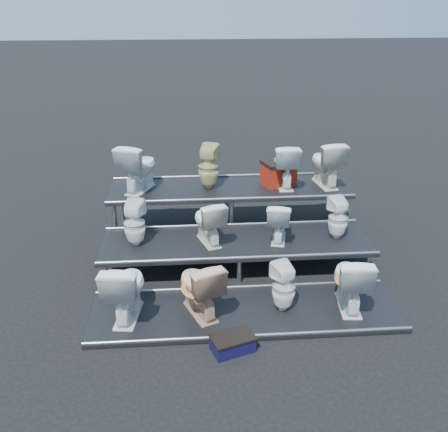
{
  "coord_description": "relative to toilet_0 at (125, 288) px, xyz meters",
  "views": [
    {
      "loc": [
        -0.72,
        -6.94,
        4.07
      ],
      "look_at": [
        -0.19,
        0.1,
        0.85
      ],
      "focal_mm": 40.0,
      "sensor_mm": 36.0,
      "label": 1
    }
  ],
  "objects": [
    {
      "name": "toilet_9",
      "position": [
        1.23,
        2.6,
        0.76
      ],
      "size": [
        0.45,
        0.46,
        0.79
      ],
      "primitive_type": "imported",
      "rotation": [
        0.0,
        0.0,
        2.82
      ],
      "color": "#CAC57D",
      "rests_on": "tier_back"
    },
    {
      "name": "toilet_5",
      "position": [
        1.15,
        1.3,
        0.33
      ],
      "size": [
        0.59,
        0.78,
        0.71
      ],
      "primitive_type": "imported",
      "rotation": [
        0.0,
        0.0,
        3.46
      ],
      "color": "white",
      "rests_on": "tier_mid"
    },
    {
      "name": "toilet_8",
      "position": [
        0.02,
        2.6,
        0.79
      ],
      "size": [
        0.77,
        0.95,
        0.85
      ],
      "primitive_type": "imported",
      "rotation": [
        0.0,
        0.0,
        2.72
      ],
      "color": "white",
      "rests_on": "tier_back"
    },
    {
      "name": "toilet_6",
      "position": [
        2.26,
        1.3,
        0.29
      ],
      "size": [
        0.5,
        0.7,
        0.65
      ],
      "primitive_type": "imported",
      "rotation": [
        0.0,
        0.0,
        2.9
      ],
      "color": "white",
      "rests_on": "tier_mid"
    },
    {
      "name": "tier_back",
      "position": [
        1.59,
        2.6,
        -0.06
      ],
      "size": [
        4.2,
        1.2,
        0.86
      ],
      "primitive_type": "cube",
      "color": "black",
      "rests_on": "ground"
    },
    {
      "name": "toilet_11",
      "position": [
        3.31,
        2.6,
        0.78
      ],
      "size": [
        0.57,
        0.86,
        0.82
      ],
      "primitive_type": "imported",
      "rotation": [
        0.0,
        0.0,
        3.29
      ],
      "color": "white",
      "rests_on": "tier_back"
    },
    {
      "name": "toilet_7",
      "position": [
        3.19,
        1.3,
        0.31
      ],
      "size": [
        0.36,
        0.37,
        0.68
      ],
      "primitive_type": "imported",
      "rotation": [
        0.0,
        0.0,
        3.36
      ],
      "color": "white",
      "rests_on": "tier_mid"
    },
    {
      "name": "red_crate",
      "position": [
        2.48,
        2.68,
        0.56
      ],
      "size": [
        0.64,
        0.57,
        0.38
      ],
      "primitive_type": "cube",
      "rotation": [
        0.0,
        0.0,
        0.31
      ],
      "color": "maroon",
      "rests_on": "tier_back"
    },
    {
      "name": "tier_front",
      "position": [
        1.59,
        0.0,
        -0.46
      ],
      "size": [
        4.2,
        1.2,
        0.06
      ],
      "primitive_type": "cube",
      "color": "black",
      "rests_on": "ground"
    },
    {
      "name": "ground",
      "position": [
        1.59,
        1.3,
        -0.49
      ],
      "size": [
        80.0,
        80.0,
        0.0
      ],
      "primitive_type": "plane",
      "color": "black",
      "rests_on": "ground"
    },
    {
      "name": "toilet_4",
      "position": [
        0.03,
        1.3,
        0.33
      ],
      "size": [
        0.39,
        0.4,
        0.72
      ],
      "primitive_type": "imported",
      "rotation": [
        0.0,
        0.0,
        2.91
      ],
      "color": "white",
      "rests_on": "tier_mid"
    },
    {
      "name": "tier_mid",
      "position": [
        1.59,
        1.3,
        -0.26
      ],
      "size": [
        4.2,
        1.2,
        0.46
      ],
      "primitive_type": "cube",
      "color": "black",
      "rests_on": "ground"
    },
    {
      "name": "toilet_10",
      "position": [
        2.57,
        2.6,
        0.76
      ],
      "size": [
        0.46,
        0.78,
        0.79
      ],
      "primitive_type": "imported",
      "rotation": [
        0.0,
        0.0,
        3.11
      ],
      "color": "white",
      "rests_on": "tier_back"
    },
    {
      "name": "step_stool",
      "position": [
        1.35,
        -0.74,
        -0.4
      ],
      "size": [
        0.58,
        0.45,
        0.18
      ],
      "primitive_type": "cube",
      "rotation": [
        0.0,
        0.0,
        0.33
      ],
      "color": "black",
      "rests_on": "ground"
    },
    {
      "name": "toilet_3",
      "position": [
        3.02,
        0.0,
        -0.01
      ],
      "size": [
        0.54,
        0.85,
        0.83
      ],
      "primitive_type": "imported",
      "rotation": [
        0.0,
        0.0,
        3.04
      ],
      "color": "white",
      "rests_on": "tier_front"
    },
    {
      "name": "toilet_1",
      "position": [
        0.97,
        0.0,
        -0.02
      ],
      "size": [
        0.73,
        0.92,
        0.82
      ],
      "primitive_type": "imported",
      "rotation": [
        0.0,
        0.0,
        3.54
      ],
      "color": "tan",
      "rests_on": "tier_front"
    },
    {
      "name": "toilet_0",
      "position": [
        0.0,
        0.0,
        0.0
      ],
      "size": [
        0.59,
        0.9,
        0.86
      ],
      "primitive_type": "imported",
      "rotation": [
        0.0,
        0.0,
        3.0
      ],
      "color": "white",
      "rests_on": "tier_front"
    },
    {
      "name": "toilet_2",
      "position": [
        2.1,
        0.0,
        -0.08
      ],
      "size": [
        0.41,
        0.41,
        0.7
      ],
      "primitive_type": "imported",
      "rotation": [
        0.0,
        0.0,
        3.51
      ],
      "color": "white",
      "rests_on": "tier_front"
    }
  ]
}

